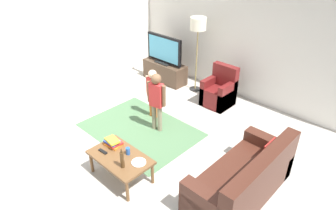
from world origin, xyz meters
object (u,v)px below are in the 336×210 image
(soda_can, at_px, (128,151))
(floor_lamp, at_px, (198,28))
(tv_stand, at_px, (165,72))
(child_near_tv, at_px, (153,89))
(tv_remote, at_px, (103,151))
(plate, at_px, (139,162))
(tv, at_px, (164,50))
(armchair, at_px, (220,92))
(bottle, at_px, (122,159))
(couch, at_px, (245,182))
(book_stack, at_px, (113,142))
(child_center, at_px, (156,97))
(coffee_table, at_px, (120,159))

(soda_can, bearing_deg, floor_lamp, 110.53)
(tv_stand, relative_size, child_near_tv, 1.12)
(tv_remote, height_order, plate, plate)
(tv, height_order, armchair, tv)
(armchair, height_order, soda_can, armchair)
(tv, relative_size, bottle, 3.35)
(floor_lamp, height_order, soda_can, floor_lamp)
(couch, bearing_deg, book_stack, -155.22)
(bottle, relative_size, soda_can, 2.74)
(book_stack, bearing_deg, tv_stand, 120.08)
(bottle, xyz_separation_m, plate, (0.10, 0.22, -0.13))
(soda_can, distance_m, plate, 0.28)
(couch, relative_size, floor_lamp, 1.01)
(child_near_tv, bearing_deg, tv_stand, 126.51)
(child_near_tv, xyz_separation_m, tv_remote, (0.66, -1.73, -0.21))
(tv_stand, xyz_separation_m, bottle, (2.23, -3.18, 0.32))
(armchair, xyz_separation_m, book_stack, (-0.04, -2.92, 0.18))
(child_center, height_order, bottle, child_center)
(book_stack, bearing_deg, bottle, -22.96)
(floor_lamp, relative_size, bottle, 5.42)
(couch, relative_size, bottle, 5.48)
(floor_lamp, bearing_deg, soda_can, -69.47)
(tv, xyz_separation_m, soda_can, (2.06, -2.92, -0.37))
(soda_can, bearing_deg, armchair, 96.02)
(child_center, distance_m, book_stack, 1.27)
(tv, xyz_separation_m, book_stack, (1.71, -2.94, -0.37))
(coffee_table, bearing_deg, book_stack, 161.51)
(child_center, bearing_deg, couch, -8.88)
(armchair, bearing_deg, plate, -78.84)
(armchair, bearing_deg, soda_can, -83.98)
(bottle, height_order, tv_remote, bottle)
(tv_remote, height_order, soda_can, soda_can)
(tv, height_order, tv_remote, tv)
(coffee_table, height_order, book_stack, book_stack)
(book_stack, bearing_deg, tv_remote, -84.82)
(child_center, relative_size, plate, 5.45)
(couch, height_order, armchair, armchair)
(coffee_table, distance_m, book_stack, 0.33)
(tv, height_order, soda_can, tv)
(book_stack, relative_size, plate, 1.32)
(tv_remote, bearing_deg, tv_stand, 113.98)
(tv_stand, xyz_separation_m, coffee_table, (2.01, -3.06, 0.13))
(floor_lamp, distance_m, book_stack, 3.38)
(tv_remote, bearing_deg, child_near_tv, 106.29)
(bottle, xyz_separation_m, soda_can, (-0.17, 0.24, -0.08))
(plate, bearing_deg, soda_can, 175.77)
(coffee_table, height_order, soda_can, soda_can)
(bottle, bearing_deg, child_center, 117.85)
(child_near_tv, bearing_deg, coffee_table, -59.69)
(couch, height_order, child_near_tv, child_near_tv)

